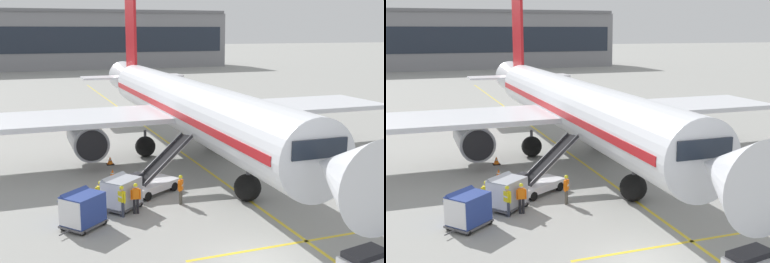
% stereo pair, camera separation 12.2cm
% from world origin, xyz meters
% --- Properties ---
extents(ground_plane, '(600.00, 600.00, 0.00)m').
position_xyz_m(ground_plane, '(0.00, 0.00, 0.00)').
color(ground_plane, gray).
extents(parked_airplane, '(34.44, 45.03, 15.32)m').
position_xyz_m(parked_airplane, '(3.07, 18.37, 4.04)').
color(parked_airplane, silver).
rests_on(parked_airplane, ground).
extents(belt_loader, '(5.10, 3.76, 3.24)m').
position_xyz_m(belt_loader, '(-1.67, 10.62, 0.90)').
color(belt_loader, silver).
rests_on(belt_loader, ground).
extents(baggage_cart_lead, '(2.61, 2.51, 1.91)m').
position_xyz_m(baggage_cart_lead, '(-4.23, 8.46, 1.00)').
color(baggage_cart_lead, '#515156').
rests_on(baggage_cart_lead, ground).
extents(baggage_cart_second, '(2.61, 2.51, 1.91)m').
position_xyz_m(baggage_cart_second, '(-6.63, 6.54, 1.00)').
color(baggage_cart_second, '#515156').
rests_on(baggage_cart_second, ground).
extents(ground_crew_by_loader, '(0.41, 0.49, 1.74)m').
position_xyz_m(ground_crew_by_loader, '(-0.82, 8.06, 1.00)').
color(ground_crew_by_loader, '#514C42').
rests_on(ground_crew_by_loader, ground).
extents(ground_crew_by_carts, '(0.38, 0.52, 1.74)m').
position_xyz_m(ground_crew_by_carts, '(-4.43, 7.28, 1.00)').
color(ground_crew_by_carts, '#333847').
rests_on(ground_crew_by_carts, ground).
extents(ground_crew_marshaller, '(0.56, 0.31, 1.74)m').
position_xyz_m(ground_crew_marshaller, '(-3.61, 7.47, 1.00)').
color(ground_crew_marshaller, black).
rests_on(ground_crew_marshaller, ground).
extents(ground_crew_wingwalker, '(0.57, 0.27, 1.74)m').
position_xyz_m(ground_crew_wingwalker, '(-5.35, 8.54, 1.00)').
color(ground_crew_wingwalker, '#514C42').
rests_on(ground_crew_wingwalker, ground).
extents(safety_cone_engine_keepout, '(0.54, 0.54, 0.62)m').
position_xyz_m(safety_cone_engine_keepout, '(-3.05, 17.91, 0.30)').
color(safety_cone_engine_keepout, black).
rests_on(safety_cone_engine_keepout, ground).
extents(safety_cone_wingtip, '(0.57, 0.57, 0.65)m').
position_xyz_m(safety_cone_wingtip, '(-3.56, 14.38, 0.31)').
color(safety_cone_wingtip, black).
rests_on(safety_cone_wingtip, ground).
extents(apron_guidance_line_lead_in, '(0.20, 110.00, 0.01)m').
position_xyz_m(apron_guidance_line_lead_in, '(3.18, 17.60, 0.00)').
color(apron_guidance_line_lead_in, yellow).
rests_on(apron_guidance_line_lead_in, ground).
extents(apron_guidance_line_stop_bar, '(12.00, 0.20, 0.01)m').
position_xyz_m(apron_guidance_line_stop_bar, '(3.07, 1.16, 0.00)').
color(apron_guidance_line_stop_bar, yellow).
rests_on(apron_guidance_line_stop_bar, ground).
extents(terminal_building, '(101.33, 14.92, 14.81)m').
position_xyz_m(terminal_building, '(-5.09, 114.01, 7.35)').
color(terminal_building, gray).
rests_on(terminal_building, ground).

